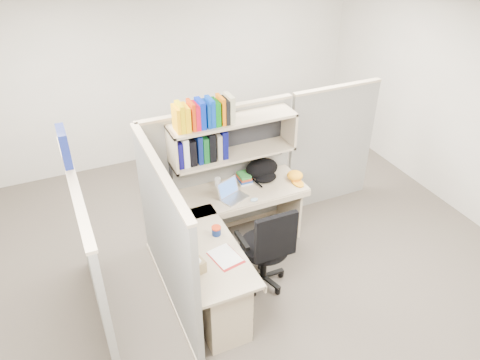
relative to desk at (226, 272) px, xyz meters
name	(u,v)px	position (x,y,z in m)	size (l,w,h in m)	color
ground	(251,274)	(0.41, 0.29, -0.44)	(6.00, 6.00, 0.00)	#3B352D
room_shell	(253,145)	(0.41, 0.29, 1.18)	(6.00, 6.00, 6.00)	beige
cubicle	(202,193)	(0.04, 0.74, 0.47)	(3.79, 1.84, 1.95)	slate
desk	(226,272)	(0.00, 0.00, 0.00)	(1.74, 1.75, 0.73)	tan
laptop	(234,191)	(0.41, 0.74, 0.39)	(0.28, 0.28, 0.20)	#ACADB1
backpack	(264,170)	(0.88, 0.97, 0.41)	(0.39, 0.30, 0.23)	black
orange_cap	(295,175)	(1.21, 0.81, 0.34)	(0.19, 0.22, 0.10)	orange
snack_canister	(216,231)	(0.00, 0.24, 0.34)	(0.10, 0.10, 0.09)	navy
tissue_box	(198,263)	(-0.34, -0.17, 0.39)	(0.12, 0.12, 0.19)	#937D53
mouse	(254,200)	(0.59, 0.61, 0.31)	(0.09, 0.06, 0.03)	#8CB0C7
paper_cup	(218,182)	(0.34, 1.05, 0.34)	(0.07, 0.07, 0.10)	white
book_stack	(244,178)	(0.65, 1.01, 0.34)	(0.15, 0.20, 0.10)	gray
loose_paper	(225,256)	(-0.04, -0.09, 0.29)	(0.22, 0.29, 0.00)	white
task_chair	(266,259)	(0.47, 0.06, -0.06)	(0.55, 0.51, 1.06)	black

